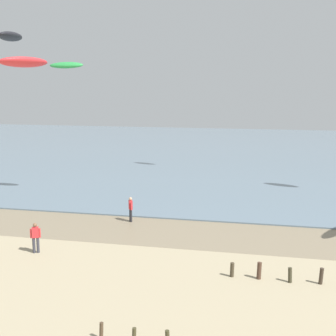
% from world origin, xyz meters
% --- Properties ---
extents(wet_sand_strip, '(120.00, 5.72, 0.01)m').
position_xyz_m(wet_sand_strip, '(0.00, 20.93, 0.00)').
color(wet_sand_strip, '#84755B').
rests_on(wet_sand_strip, ground).
extents(sea, '(160.00, 70.00, 0.10)m').
position_xyz_m(sea, '(0.00, 58.79, 0.05)').
color(sea, slate).
rests_on(sea, ground).
extents(person_mid_beach, '(0.36, 0.52, 1.71)m').
position_xyz_m(person_mid_beach, '(-7.10, 22.73, 0.92)').
color(person_mid_beach, '#232328').
rests_on(person_mid_beach, ground).
extents(person_by_waterline, '(0.52, 0.35, 1.71)m').
position_xyz_m(person_by_waterline, '(-10.50, 15.80, 0.92)').
color(person_by_waterline, '#383842').
rests_on(person_by_waterline, ground).
extents(kite_aloft_0, '(1.67, 3.56, 0.83)m').
position_xyz_m(kite_aloft_0, '(-16.16, 24.02, 12.60)').
color(kite_aloft_0, black).
extents(kite_aloft_1, '(2.31, 3.00, 0.77)m').
position_xyz_m(kite_aloft_1, '(-10.87, 16.17, 10.40)').
color(kite_aloft_1, red).
extents(kite_aloft_3, '(2.94, 1.20, 0.72)m').
position_xyz_m(kite_aloft_3, '(-13.91, 28.21, 10.78)').
color(kite_aloft_3, green).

